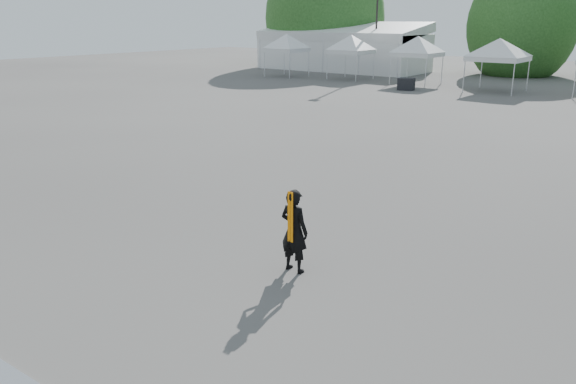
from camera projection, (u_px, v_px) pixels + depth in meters
The scene contains 11 objects.
ground at pixel (317, 242), 11.81m from camera, with size 120.00×120.00×0.00m, color #474442.
marquee at pixel (342, 48), 50.50m from camera, with size 15.00×6.25×4.23m.
light_pole_west at pixel (377, 2), 46.27m from camera, with size 0.60×0.25×10.30m.
tree_far_w at pixel (325, 18), 54.35m from camera, with size 4.80×4.80×7.30m.
tree_mid_w at pixel (522, 26), 45.45m from camera, with size 4.16×4.16×6.33m.
tent_a at pixel (287, 37), 44.58m from camera, with size 3.88×3.88×3.88m.
tent_b at pixel (351, 38), 42.40m from camera, with size 3.94×3.94×3.88m.
tent_c at pixel (418, 40), 39.15m from camera, with size 4.11×4.11×3.88m.
tent_d at pixel (500, 43), 35.08m from camera, with size 4.58×4.58×3.88m.
man at pixel (294, 231), 10.26m from camera, with size 0.58×0.38×1.59m.
crate_west at pixel (406, 84), 36.68m from camera, with size 1.00×0.78×0.78m, color black.
Camera 1 is at (6.27, -9.02, 4.51)m, focal length 35.00 mm.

